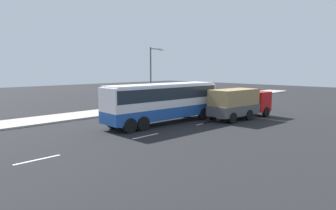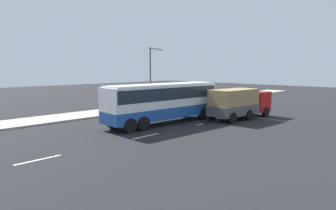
{
  "view_description": "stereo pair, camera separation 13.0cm",
  "coord_description": "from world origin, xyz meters",
  "views": [
    {
      "loc": [
        -19.1,
        -17.73,
        4.75
      ],
      "look_at": [
        -1.19,
        -0.04,
        1.55
      ],
      "focal_mm": 31.37,
      "sensor_mm": 36.0,
      "label": 1
    },
    {
      "loc": [
        -19.19,
        -17.64,
        4.75
      ],
      "look_at": [
        -1.19,
        -0.04,
        1.55
      ],
      "focal_mm": 31.37,
      "sensor_mm": 36.0,
      "label": 2
    }
  ],
  "objects": [
    {
      "name": "ground_plane",
      "position": [
        0.0,
        0.0,
        0.0
      ],
      "size": [
        120.0,
        120.0,
        0.0
      ],
      "primitive_type": "plane",
      "color": "black"
    },
    {
      "name": "coach_bus",
      "position": [
        -1.75,
        -0.01,
        2.11
      ],
      "size": [
        11.06,
        3.1,
        3.4
      ],
      "rotation": [
        0.0,
        0.0,
        -0.05
      ],
      "color": "#1E4C9E",
      "rests_on": "ground_plane"
    },
    {
      "name": "sidewalk_curb",
      "position": [
        0.0,
        8.63,
        0.07
      ],
      "size": [
        80.0,
        4.0,
        0.15
      ],
      "primitive_type": "cube",
      "color": "#A8A399",
      "rests_on": "ground_plane"
    },
    {
      "name": "cargo_truck",
      "position": [
        4.99,
        -3.37,
        1.53
      ],
      "size": [
        7.23,
        2.99,
        2.8
      ],
      "rotation": [
        0.0,
        0.0,
        -0.08
      ],
      "color": "red",
      "rests_on": "ground_plane"
    },
    {
      "name": "lane_centreline",
      "position": [
        -4.35,
        -2.51,
        0.0
      ],
      "size": [
        29.84,
        0.16,
        0.01
      ],
      "color": "white",
      "rests_on": "ground_plane"
    },
    {
      "name": "pedestrian_near_curb",
      "position": [
        -0.48,
        7.77,
        1.17
      ],
      "size": [
        0.32,
        0.32,
        1.76
      ],
      "rotation": [
        0.0,
        0.0,
        2.94
      ],
      "color": "#38334C",
      "rests_on": "sidewalk_curb"
    },
    {
      "name": "car_white_minivan",
      "position": [
        9.87,
        3.18,
        0.81
      ],
      "size": [
        4.57,
        2.02,
        1.52
      ],
      "rotation": [
        0.0,
        0.0,
        0.02
      ],
      "color": "white",
      "rests_on": "ground_plane"
    },
    {
      "name": "street_lamp",
      "position": [
        3.36,
        6.97,
        4.14
      ],
      "size": [
        2.08,
        0.24,
        6.87
      ],
      "color": "#47474C",
      "rests_on": "sidewalk_curb"
    }
  ]
}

